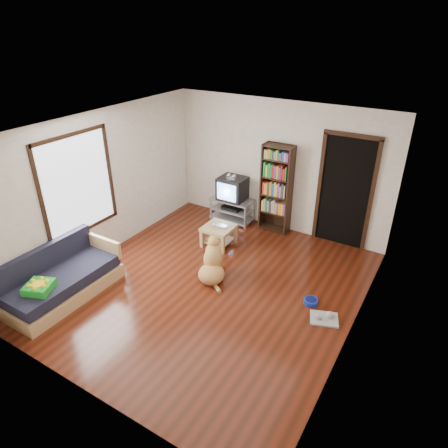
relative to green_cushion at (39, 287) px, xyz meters
The scene contains 18 objects.
ground 2.59m from the green_cushion, 46.46° to the left, with size 5.00×5.00×0.00m, color #521C0E.
ceiling 3.31m from the green_cushion, 46.46° to the left, with size 5.00×5.00×0.00m, color white.
wall_back 4.75m from the green_cushion, 68.05° to the left, with size 4.50×4.50×0.00m, color silver.
wall_front 2.04m from the green_cushion, 20.62° to the right, with size 4.50×4.50×0.00m, color silver.
wall_left 2.08m from the green_cushion, 105.19° to the left, with size 5.00×5.00×0.00m, color silver.
wall_right 4.48m from the green_cushion, 24.72° to the left, with size 5.00×5.00×0.00m, color silver.
green_cushion is the anchor object (origin of this frame).
laptop 3.23m from the green_cushion, 69.00° to the left, with size 0.33×0.21×0.03m, color silver.
dog_bowl 4.04m from the green_cushion, 34.38° to the left, with size 0.22×0.22×0.08m, color navy.
grey_rag 4.16m from the green_cushion, 29.17° to the left, with size 0.40×0.32×0.03m, color #A5A5A5.
window 1.75m from the green_cushion, 109.83° to the left, with size 0.03×1.46×1.70m.
doorway 5.36m from the green_cushion, 54.35° to the left, with size 1.03×0.05×2.19m.
tv_stand 4.18m from the green_cushion, 78.26° to the left, with size 0.90×0.45×0.50m.
crt_tv 4.21m from the green_cushion, 78.33° to the left, with size 0.55×0.52×0.58m.
bookshelf 4.59m from the green_cushion, 66.73° to the left, with size 0.60×0.30×1.80m.
sofa 0.52m from the green_cushion, 105.05° to the left, with size 0.80×1.80×0.80m.
coffee_table 3.27m from the green_cushion, 69.19° to the left, with size 0.55×0.55×0.40m.
dog 2.66m from the green_cushion, 52.00° to the left, with size 0.61×0.78×0.70m.
Camera 1 is at (2.95, -4.45, 3.97)m, focal length 32.00 mm.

